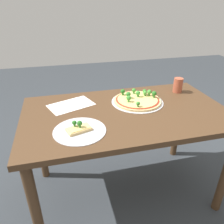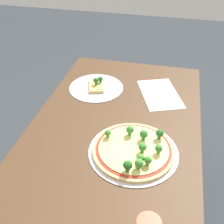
# 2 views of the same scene
# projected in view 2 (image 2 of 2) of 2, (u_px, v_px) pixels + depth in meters

# --- Properties ---
(ground_plane) EXTENTS (8.00, 8.00, 0.00)m
(ground_plane) POSITION_uv_depth(u_px,v_px,m) (113.00, 221.00, 1.74)
(ground_plane) COLOR #33383D
(dining_table) EXTENTS (1.38, 0.79, 0.74)m
(dining_table) POSITION_uv_depth(u_px,v_px,m) (113.00, 145.00, 1.35)
(dining_table) COLOR #4C331E
(dining_table) RESTS_ON ground_plane
(pizza_tray_whole) EXTENTS (0.38, 0.38, 0.07)m
(pizza_tray_whole) POSITION_uv_depth(u_px,v_px,m) (134.00, 150.00, 1.17)
(pizza_tray_whole) COLOR silver
(pizza_tray_whole) RESTS_ON dining_table
(pizza_tray_slice) EXTENTS (0.30, 0.30, 0.07)m
(pizza_tray_slice) POSITION_uv_depth(u_px,v_px,m) (96.00, 86.00, 1.58)
(pizza_tray_slice) COLOR silver
(pizza_tray_slice) RESTS_ON dining_table
(paper_menu) EXTENTS (0.35, 0.29, 0.00)m
(paper_menu) POSITION_uv_depth(u_px,v_px,m) (160.00, 94.00, 1.54)
(paper_menu) COLOR white
(paper_menu) RESTS_ON dining_table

